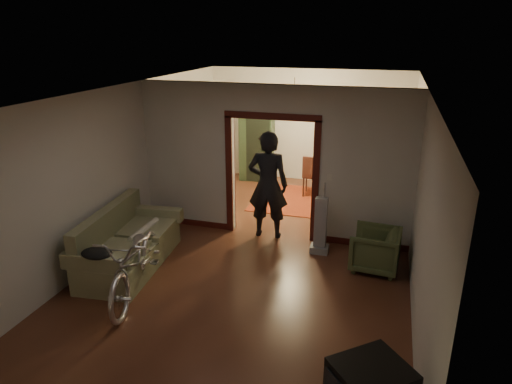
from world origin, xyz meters
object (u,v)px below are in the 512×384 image
at_px(armchair, 375,250).
at_px(desk, 347,176).
at_px(person, 268,185).
at_px(sofa, 129,239).
at_px(locker, 257,148).
at_px(bicycle, 136,262).

relative_size(armchair, desk, 0.71).
bearing_deg(person, sofa, 39.13).
bearing_deg(locker, person, -74.01).
distance_m(sofa, person, 2.61).
distance_m(person, locker, 3.46).
bearing_deg(desk, locker, -173.28).
relative_size(bicycle, person, 1.00).
bearing_deg(sofa, armchair, 9.62).
distance_m(armchair, desk, 3.76).
distance_m(bicycle, locker, 5.77).
xyz_separation_m(bicycle, person, (1.29, 2.50, 0.48)).
relative_size(armchair, locker, 0.45).
distance_m(sofa, locker, 5.09).
height_order(locker, desk, locker).
height_order(sofa, locker, locker).
height_order(sofa, bicycle, bicycle).
xyz_separation_m(armchair, locker, (-3.16, 4.00, 0.49)).
relative_size(bicycle, locker, 1.21).
distance_m(sofa, armchair, 3.97).
height_order(armchair, desk, desk).
distance_m(armchair, person, 2.22).
height_order(bicycle, desk, bicycle).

